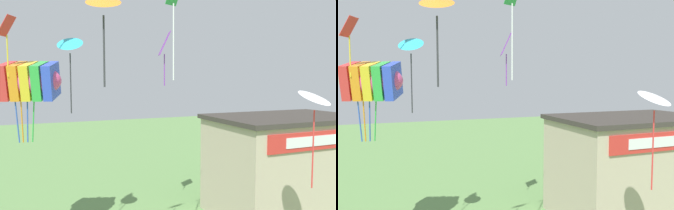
{
  "view_description": "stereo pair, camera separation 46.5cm",
  "coord_description": "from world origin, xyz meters",
  "views": [
    {
      "loc": [
        -4.52,
        -1.25,
        7.57
      ],
      "look_at": [
        0.0,
        9.56,
        6.69
      ],
      "focal_mm": 35.0,
      "sensor_mm": 36.0,
      "label": 1
    },
    {
      "loc": [
        -4.09,
        -1.42,
        7.57
      ],
      "look_at": [
        0.0,
        9.56,
        6.69
      ],
      "focal_mm": 35.0,
      "sensor_mm": 36.0,
      "label": 2
    }
  ],
  "objects": [
    {
      "name": "seaside_building",
      "position": [
        8.65,
        12.98,
        2.82
      ],
      "size": [
        8.41,
        5.43,
        5.6
      ],
      "color": "#B7A88E",
      "rests_on": "ground_plane"
    },
    {
      "name": "kite_rainbow_parafoil",
      "position": [
        -4.56,
        13.81,
        7.55
      ],
      "size": [
        3.01,
        2.44,
        3.47
      ],
      "color": "#E54C8C"
    },
    {
      "name": "kite_purple_streamer",
      "position": [
        1.79,
        14.31,
        9.25
      ],
      "size": [
        0.8,
        1.06,
        2.74
      ],
      "color": "purple"
    },
    {
      "name": "kite_cyan_delta",
      "position": [
        -3.02,
        12.74,
        8.98
      ],
      "size": [
        1.31,
        1.23,
        3.21
      ],
      "color": "#2DB2C6"
    },
    {
      "name": "kite_green_diamond",
      "position": [
        0.43,
        10.06,
        9.91
      ],
      "size": [
        0.63,
        0.51,
        3.48
      ],
      "color": "green"
    },
    {
      "name": "kite_orange_delta",
      "position": [
        -2.78,
        7.13,
        9.48
      ],
      "size": [
        1.09,
        1.04,
        2.42
      ],
      "color": "orange"
    },
    {
      "name": "kite_red_diamond",
      "position": [
        -5.35,
        13.25,
        9.41
      ],
      "size": [
        0.73,
        0.8,
        2.4
      ],
      "color": "red"
    },
    {
      "name": "kite_white_delta",
      "position": [
        4.4,
        7.1,
        6.9
      ],
      "size": [
        1.39,
        1.34,
        3.46
      ],
      "color": "white"
    }
  ]
}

